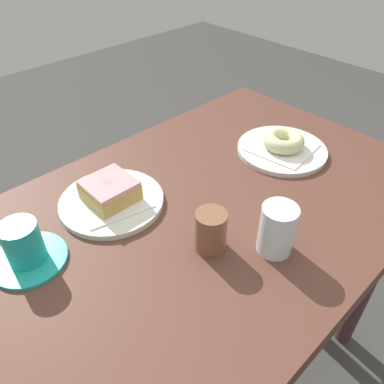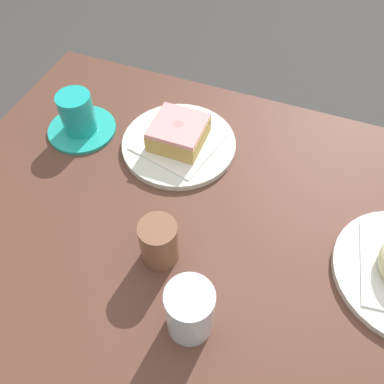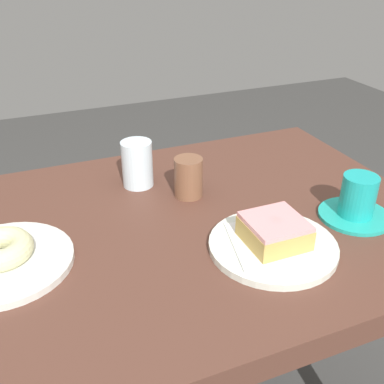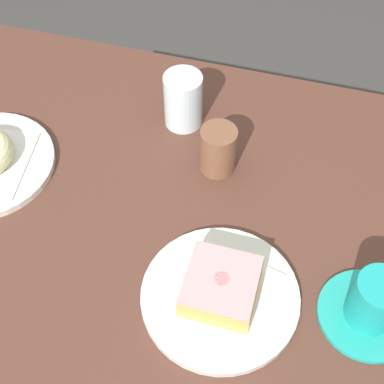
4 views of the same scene
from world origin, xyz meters
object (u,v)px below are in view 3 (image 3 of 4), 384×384
at_px(donut_sugar_ring, 0,249).
at_px(sugar_jar, 188,177).
at_px(plate_glazed_square, 273,246).
at_px(coffee_cup, 357,201).
at_px(plate_sugar_ring, 4,262).
at_px(water_glass, 138,164).
at_px(donut_glazed_square, 274,231).

relative_size(donut_sugar_ring, sugar_jar, 1.25).
xyz_separation_m(plate_glazed_square, coffee_cup, (0.21, 0.03, 0.03)).
distance_m(plate_sugar_ring, sugar_jar, 0.41).
xyz_separation_m(water_glass, coffee_cup, (0.36, -0.30, -0.01)).
relative_size(plate_sugar_ring, plate_glazed_square, 1.02).
height_order(water_glass, sugar_jar, water_glass).
distance_m(water_glass, sugar_jar, 0.12).
bearing_deg(plate_sugar_ring, sugar_jar, 15.63).
height_order(donut_glazed_square, coffee_cup, coffee_cup).
relative_size(plate_sugar_ring, donut_sugar_ring, 2.17).
height_order(plate_sugar_ring, plate_glazed_square, same).
distance_m(donut_sugar_ring, water_glass, 0.36).
bearing_deg(donut_glazed_square, water_glass, 114.31).
bearing_deg(water_glass, donut_glazed_square, -65.69).
distance_m(plate_glazed_square, coffee_cup, 0.22).
bearing_deg(donut_sugar_ring, donut_glazed_square, -16.68).
xyz_separation_m(donut_sugar_ring, donut_glazed_square, (0.45, -0.14, 0.00)).
distance_m(plate_sugar_ring, coffee_cup, 0.67).
xyz_separation_m(plate_sugar_ring, sugar_jar, (0.39, 0.11, 0.04)).
xyz_separation_m(donut_glazed_square, water_glass, (-0.15, 0.34, 0.01)).
relative_size(donut_sugar_ring, water_glass, 1.04).
bearing_deg(sugar_jar, plate_sugar_ring, -164.37).
bearing_deg(donut_sugar_ring, sugar_jar, 15.63).
relative_size(water_glass, coffee_cup, 0.74).
xyz_separation_m(donut_sugar_ring, sugar_jar, (0.39, 0.11, 0.01)).
bearing_deg(plate_sugar_ring, coffee_cup, -8.97).
height_order(plate_sugar_ring, donut_sugar_ring, donut_sugar_ring).
relative_size(plate_sugar_ring, sugar_jar, 2.71).
distance_m(plate_glazed_square, donut_glazed_square, 0.03).
height_order(donut_sugar_ring, sugar_jar, sugar_jar).
distance_m(plate_sugar_ring, donut_glazed_square, 0.48).
bearing_deg(sugar_jar, plate_glazed_square, -74.90).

